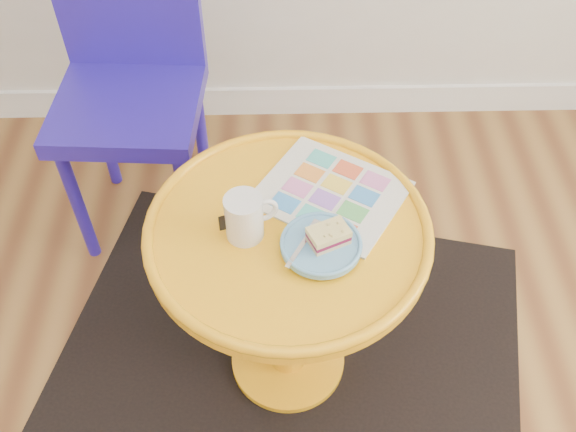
{
  "coord_description": "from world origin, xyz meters",
  "views": [
    {
      "loc": [
        -0.09,
        -0.03,
        1.67
      ],
      "look_at": [
        -0.07,
        0.87,
        0.64
      ],
      "focal_mm": 40.0,
      "sensor_mm": 36.0,
      "label": 1
    }
  ],
  "objects_px": {
    "side_table": "(288,274)",
    "newspaper": "(331,193)",
    "mug": "(245,216)",
    "plate": "(321,245)",
    "chair": "(129,74)"
  },
  "relations": [
    {
      "from": "side_table",
      "to": "plate",
      "type": "bearing_deg",
      "value": -43.04
    },
    {
      "from": "chair",
      "to": "side_table",
      "type": "bearing_deg",
      "value": -51.8
    },
    {
      "from": "mug",
      "to": "plate",
      "type": "relative_size",
      "value": 0.67
    },
    {
      "from": "side_table",
      "to": "newspaper",
      "type": "height_order",
      "value": "newspaper"
    },
    {
      "from": "mug",
      "to": "plate",
      "type": "bearing_deg",
      "value": -36.05
    },
    {
      "from": "mug",
      "to": "newspaper",
      "type": "bearing_deg",
      "value": 12.64
    },
    {
      "from": "side_table",
      "to": "newspaper",
      "type": "xyz_separation_m",
      "value": [
        0.1,
        0.1,
        0.17
      ]
    },
    {
      "from": "side_table",
      "to": "mug",
      "type": "xyz_separation_m",
      "value": [
        -0.09,
        -0.01,
        0.23
      ]
    },
    {
      "from": "side_table",
      "to": "chair",
      "type": "bearing_deg",
      "value": 124.66
    },
    {
      "from": "side_table",
      "to": "mug",
      "type": "height_order",
      "value": "mug"
    },
    {
      "from": "side_table",
      "to": "plate",
      "type": "xyz_separation_m",
      "value": [
        0.07,
        -0.06,
        0.19
      ]
    },
    {
      "from": "newspaper",
      "to": "mug",
      "type": "relative_size",
      "value": 2.67
    },
    {
      "from": "side_table",
      "to": "newspaper",
      "type": "distance_m",
      "value": 0.22
    },
    {
      "from": "mug",
      "to": "plate",
      "type": "height_order",
      "value": "mug"
    },
    {
      "from": "mug",
      "to": "plate",
      "type": "distance_m",
      "value": 0.17
    }
  ]
}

